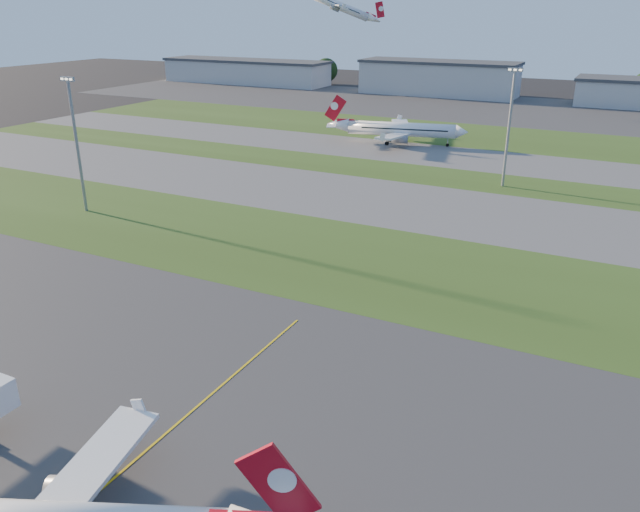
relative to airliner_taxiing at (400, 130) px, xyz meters
The scene contains 18 objects.
ground 143.46m from the airliner_taxiing, 81.16° to the right, with size 700.00×700.00×0.00m, color black.
apron_near 143.46m from the airliner_taxiing, 81.16° to the right, with size 300.00×70.00×0.01m, color #333335.
grass_strip_a 92.46m from the airliner_taxiing, 76.20° to the right, with size 300.00×34.00×0.01m, color #2D4517.
taxiway_a 60.98m from the airliner_taxiing, 68.76° to the right, with size 300.00×32.00×0.01m, color #515154.
grass_strip_b 38.84m from the airliner_taxiing, 55.19° to the right, with size 300.00×18.00×0.01m, color #2D4517.
taxiway_b 24.45m from the airliner_taxiing, 23.75° to the right, with size 300.00×26.00×0.01m, color #515154.
grass_strip_c 32.36m from the airliner_taxiing, 46.61° to the left, with size 300.00×40.00×0.01m, color #2D4517.
apron_far 86.28m from the airliner_taxiing, 75.18° to the left, with size 400.00×80.00×0.01m, color #333335.
yellow_line 144.31m from the airliner_taxiing, 79.20° to the right, with size 0.25×60.00×0.02m, color gold.
airliner_taxiing is the anchor object (origin of this frame).
airliner_departing 102.91m from the airliner_taxiing, 126.44° to the left, with size 31.29×26.76×10.63m.
light_mast_west 96.14m from the airliner_taxiing, 110.18° to the right, with size 3.20×0.70×25.80m.
light_mast_centre 51.16m from the airliner_taxiing, 42.30° to the right, with size 3.20×0.70×25.80m.
hangar_far_west 170.93m from the airliner_taxiing, 138.48° to the left, with size 91.80×23.00×12.20m.
hangar_west 115.66m from the airliner_taxiing, 101.46° to the left, with size 71.40×23.00×15.20m.
tree_far_west 210.17m from the airliner_taxiing, 143.06° to the left, with size 11.00×11.00×12.00m.
tree_west 155.59m from the airliner_taxiing, 124.43° to the left, with size 12.10×12.10×13.20m.
tree_mid_west 124.33m from the airliner_taxiing, 89.06° to the left, with size 9.90×9.90×10.80m.
Camera 1 is at (40.05, -32.56, 37.66)m, focal length 35.00 mm.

